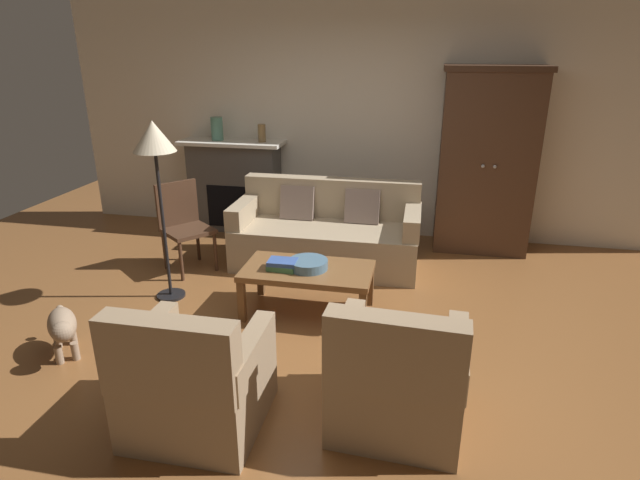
# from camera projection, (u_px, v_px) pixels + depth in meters

# --- Properties ---
(ground_plane) EXTENTS (9.60, 9.60, 0.00)m
(ground_plane) POSITION_uv_depth(u_px,v_px,m) (319.00, 332.00, 4.25)
(ground_plane) COLOR brown
(back_wall) EXTENTS (7.20, 0.10, 2.80)m
(back_wall) POSITION_uv_depth(u_px,v_px,m) (364.00, 118.00, 6.09)
(back_wall) COLOR silver
(back_wall) RESTS_ON ground
(fireplace) EXTENTS (1.26, 0.48, 1.12)m
(fireplace) POSITION_uv_depth(u_px,v_px,m) (235.00, 185.00, 6.45)
(fireplace) COLOR #4C4947
(fireplace) RESTS_ON ground
(armoire) EXTENTS (1.06, 0.57, 2.01)m
(armoire) POSITION_uv_depth(u_px,v_px,m) (486.00, 161.00, 5.66)
(armoire) COLOR #472D1E
(armoire) RESTS_ON ground
(couch) EXTENTS (1.93, 0.87, 0.86)m
(couch) POSITION_uv_depth(u_px,v_px,m) (327.00, 235.00, 5.49)
(couch) COLOR tan
(couch) RESTS_ON ground
(coffee_table) EXTENTS (1.10, 0.60, 0.42)m
(coffee_table) POSITION_uv_depth(u_px,v_px,m) (308.00, 274.00, 4.43)
(coffee_table) COLOR brown
(coffee_table) RESTS_ON ground
(fruit_bowl) EXTENTS (0.33, 0.33, 0.08)m
(fruit_bowl) POSITION_uv_depth(u_px,v_px,m) (308.00, 264.00, 4.40)
(fruit_bowl) COLOR slate
(fruit_bowl) RESTS_ON coffee_table
(book_stack) EXTENTS (0.25, 0.19, 0.08)m
(book_stack) POSITION_uv_depth(u_px,v_px,m) (283.00, 265.00, 4.38)
(book_stack) COLOR #427A4C
(book_stack) RESTS_ON coffee_table
(mantel_vase_jade) EXTENTS (0.14, 0.14, 0.27)m
(mantel_vase_jade) POSITION_uv_depth(u_px,v_px,m) (217.00, 129.00, 6.23)
(mantel_vase_jade) COLOR slate
(mantel_vase_jade) RESTS_ON fireplace
(mantel_vase_bronze) EXTENTS (0.09, 0.09, 0.21)m
(mantel_vase_bronze) POSITION_uv_depth(u_px,v_px,m) (262.00, 133.00, 6.13)
(mantel_vase_bronze) COLOR olive
(mantel_vase_bronze) RESTS_ON fireplace
(armchair_near_left) EXTENTS (0.78, 0.78, 0.88)m
(armchair_near_left) POSITION_uv_depth(u_px,v_px,m) (195.00, 383.00, 3.09)
(armchair_near_left) COLOR #997F60
(armchair_near_left) RESTS_ON ground
(armchair_near_right) EXTENTS (0.81, 0.81, 0.88)m
(armchair_near_right) POSITION_uv_depth(u_px,v_px,m) (397.00, 380.00, 3.11)
(armchair_near_right) COLOR #997F60
(armchair_near_right) RESTS_ON ground
(side_chair_wooden) EXTENTS (0.62, 0.62, 0.90)m
(side_chair_wooden) POSITION_uv_depth(u_px,v_px,m) (183.00, 221.00, 5.31)
(side_chair_wooden) COLOR #472D1E
(side_chair_wooden) RESTS_ON ground
(floor_lamp) EXTENTS (0.36, 0.36, 1.62)m
(floor_lamp) POSITION_uv_depth(u_px,v_px,m) (155.00, 147.00, 4.36)
(floor_lamp) COLOR black
(floor_lamp) RESTS_ON ground
(dog) EXTENTS (0.43, 0.48, 0.39)m
(dog) POSITION_uv_depth(u_px,v_px,m) (62.00, 327.00, 3.84)
(dog) COLOR gray
(dog) RESTS_ON ground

